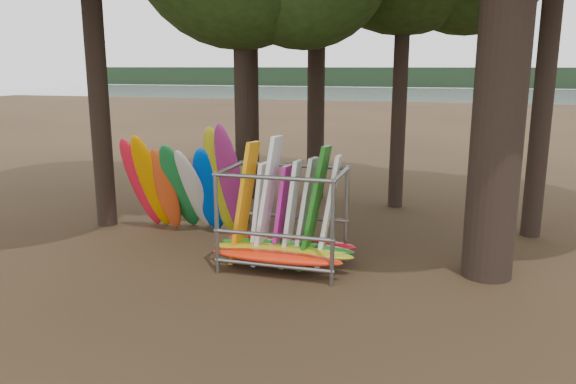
# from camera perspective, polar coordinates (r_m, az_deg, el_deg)

# --- Properties ---
(ground) EXTENTS (120.00, 120.00, 0.00)m
(ground) POSITION_cam_1_polar(r_m,az_deg,el_deg) (12.36, -3.01, -7.76)
(ground) COLOR #47331E
(ground) RESTS_ON ground
(lake) EXTENTS (160.00, 160.00, 0.00)m
(lake) POSITION_cam_1_polar(r_m,az_deg,el_deg) (71.15, 13.44, 8.88)
(lake) COLOR gray
(lake) RESTS_ON ground
(far_shore) EXTENTS (160.00, 4.00, 4.00)m
(far_shore) POSITION_cam_1_polar(r_m,az_deg,el_deg) (120.99, 14.88, 11.19)
(far_shore) COLOR black
(far_shore) RESTS_ON ground
(kayak_row) EXTENTS (3.47, 1.85, 3.13)m
(kayak_row) POSITION_cam_1_polar(r_m,az_deg,el_deg) (14.69, -10.23, 0.61)
(kayak_row) COLOR red
(kayak_row) RESTS_ON ground
(storage_rack) EXTENTS (3.17, 1.63, 2.90)m
(storage_rack) POSITION_cam_1_polar(r_m,az_deg,el_deg) (12.12, -0.43, -3.11)
(storage_rack) COLOR slate
(storage_rack) RESTS_ON ground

